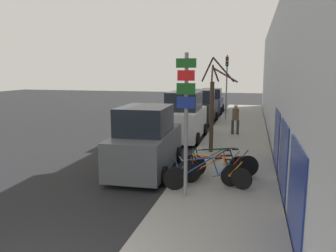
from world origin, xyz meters
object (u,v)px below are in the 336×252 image
(parked_car_1, at_px, (185,118))
(parked_car_3, at_px, (212,102))
(signpost, at_px, (186,118))
(bicycle_1, at_px, (216,172))
(parked_car_2, at_px, (201,108))
(parked_car_0, at_px, (146,142))
(bicycle_0, at_px, (204,175))
(pedestrian_near, at_px, (236,117))
(bicycle_2, at_px, (216,170))
(bicycle_4, at_px, (216,163))
(street_tree, at_px, (213,106))
(traffic_light, at_px, (227,78))
(bicycle_3, at_px, (222,164))

(parked_car_1, distance_m, parked_car_3, 11.40)
(signpost, relative_size, bicycle_1, 1.80)
(parked_car_2, bearing_deg, signpost, -81.24)
(bicycle_1, distance_m, parked_car_0, 2.90)
(bicycle_0, distance_m, parked_car_3, 18.85)
(pedestrian_near, bearing_deg, parked_car_1, 17.90)
(bicycle_2, xyz_separation_m, parked_car_0, (-2.57, 0.89, 0.54))
(bicycle_0, distance_m, bicycle_4, 1.51)
(bicycle_2, xyz_separation_m, street_tree, (-0.59, 3.77, 1.58))
(street_tree, bearing_deg, pedestrian_near, 80.15)
(bicycle_2, bearing_deg, parked_car_2, -14.54)
(pedestrian_near, distance_m, traffic_light, 5.87)
(bicycle_4, bearing_deg, signpost, 158.00)
(bicycle_1, bearing_deg, signpost, 167.37)
(bicycle_1, relative_size, bicycle_3, 0.92)
(signpost, xyz_separation_m, street_tree, (0.09, 5.22, -0.23))
(parked_car_0, height_order, pedestrian_near, parked_car_0)
(parked_car_3, relative_size, traffic_light, 0.94)
(parked_car_0, distance_m, traffic_light, 12.85)
(signpost, relative_size, bicycle_3, 1.65)
(bicycle_1, xyz_separation_m, traffic_light, (-0.84, 13.75, 2.50))
(parked_car_1, bearing_deg, bicycle_4, -69.27)
(bicycle_0, distance_m, bicycle_2, 0.77)
(bicycle_1, height_order, parked_car_1, parked_car_1)
(pedestrian_near, bearing_deg, street_tree, 68.87)
(parked_car_0, relative_size, pedestrian_near, 2.70)
(parked_car_1, relative_size, pedestrian_near, 2.69)
(bicycle_0, bearing_deg, bicycle_2, -45.17)
(parked_car_3, xyz_separation_m, pedestrian_near, (2.53, -10.00, 0.12))
(signpost, xyz_separation_m, parked_car_2, (-1.75, 13.93, -1.28))
(bicycle_1, relative_size, parked_car_1, 0.50)
(parked_car_0, relative_size, traffic_light, 0.97)
(bicycle_3, height_order, parked_car_1, parked_car_1)
(bicycle_0, height_order, parked_car_3, parked_car_3)
(pedestrian_near, xyz_separation_m, traffic_light, (-0.96, 5.45, 1.95))
(bicycle_0, distance_m, street_tree, 4.76)
(bicycle_0, bearing_deg, bicycle_1, -59.19)
(bicycle_1, distance_m, bicycle_2, 0.29)
(parked_car_3, bearing_deg, signpost, -86.69)
(parked_car_3, bearing_deg, bicycle_2, -84.17)
(bicycle_3, bearing_deg, parked_car_0, 68.33)
(bicycle_2, height_order, parked_car_1, parked_car_1)
(bicycle_4, distance_m, parked_car_3, 17.38)
(bicycle_4, xyz_separation_m, pedestrian_near, (0.25, 7.23, 0.56))
(pedestrian_near, bearing_deg, parked_car_3, -87.07)
(pedestrian_near, bearing_deg, bicycle_2, 77.69)
(bicycle_2, distance_m, parked_car_1, 7.04)
(bicycle_2, height_order, traffic_light, traffic_light)
(bicycle_3, distance_m, bicycle_4, 0.36)
(bicycle_3, xyz_separation_m, parked_car_2, (-2.55, 11.98, 0.49))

